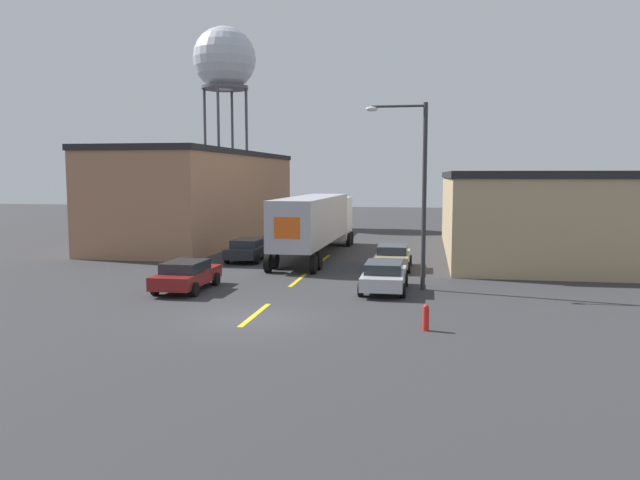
# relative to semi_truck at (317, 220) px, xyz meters

# --- Properties ---
(ground_plane) EXTENTS (160.00, 160.00, 0.00)m
(ground_plane) POSITION_rel_semi_truck_xyz_m (0.72, -17.85, -2.37)
(ground_plane) COLOR #333335
(road_centerline) EXTENTS (0.20, 19.73, 0.01)m
(road_centerline) POSITION_rel_semi_truck_xyz_m (0.72, -9.23, -2.36)
(road_centerline) COLOR yellow
(road_centerline) RESTS_ON ground_plane
(warehouse_left) EXTENTS (8.26, 27.01, 7.11)m
(warehouse_left) POSITION_rel_semi_truck_xyz_m (-10.86, 9.21, 1.20)
(warehouse_left) COLOR #9E7051
(warehouse_left) RESTS_ON ground_plane
(warehouse_right) EXTENTS (10.26, 22.63, 5.43)m
(warehouse_right) POSITION_rel_semi_truck_xyz_m (13.30, 3.85, 0.35)
(warehouse_right) COLOR tan
(warehouse_right) RESTS_ON ground_plane
(semi_truck) EXTENTS (3.03, 16.13, 3.88)m
(semi_truck) POSITION_rel_semi_truck_xyz_m (0.00, 0.00, 0.00)
(semi_truck) COLOR silver
(semi_truck) RESTS_ON ground_plane
(parked_car_right_mid) EXTENTS (2.04, 4.48, 1.35)m
(parked_car_right_mid) POSITION_rel_semi_truck_xyz_m (5.16, -4.73, -1.65)
(parked_car_right_mid) COLOR tan
(parked_car_right_mid) RESTS_ON ground_plane
(parked_car_left_far) EXTENTS (2.04, 4.48, 1.35)m
(parked_car_left_far) POSITION_rel_semi_truck_xyz_m (-3.72, -2.91, -1.65)
(parked_car_left_far) COLOR black
(parked_car_left_far) RESTS_ON ground_plane
(parked_car_right_near) EXTENTS (2.04, 4.48, 1.35)m
(parked_car_right_near) POSITION_rel_semi_truck_xyz_m (5.16, -11.55, -1.65)
(parked_car_right_near) COLOR #B2B2B7
(parked_car_right_near) RESTS_ON ground_plane
(parked_car_left_near) EXTENTS (2.04, 4.48, 1.35)m
(parked_car_left_near) POSITION_rel_semi_truck_xyz_m (-3.72, -12.83, -1.65)
(parked_car_left_near) COLOR maroon
(parked_car_left_near) RESTS_ON ground_plane
(water_tower) EXTENTS (6.31, 6.31, 20.02)m
(water_tower) POSITION_rel_semi_truck_xyz_m (-13.41, 22.23, 14.26)
(water_tower) COLOR #47474C
(water_tower) RESTS_ON ground_plane
(street_lamp) EXTENTS (2.78, 0.32, 8.44)m
(street_lamp) POSITION_rel_semi_truck_xyz_m (6.55, -10.86, 2.53)
(street_lamp) COLOR #2D2D30
(street_lamp) RESTS_ON ground_plane
(fire_hydrant) EXTENTS (0.22, 0.22, 0.90)m
(fire_hydrant) POSITION_rel_semi_truck_xyz_m (7.05, -18.46, -1.92)
(fire_hydrant) COLOR red
(fire_hydrant) RESTS_ON ground_plane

